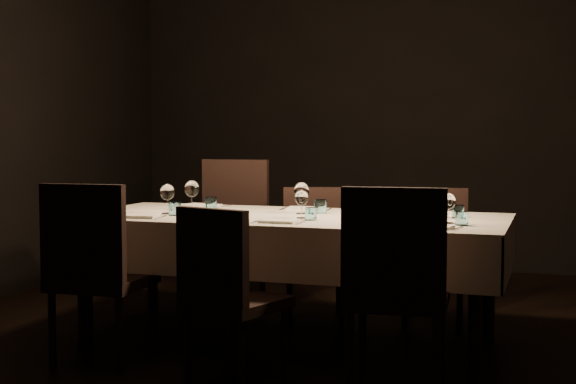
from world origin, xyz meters
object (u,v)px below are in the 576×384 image
(chair_near_left, at_px, (95,266))
(chair_near_right, at_px, (396,281))
(chair_far_right, at_px, (434,248))
(chair_far_left, at_px, (229,227))
(chair_near_center, at_px, (226,286))
(dining_table, at_px, (288,228))
(chair_far_center, at_px, (315,245))

(chair_near_left, relative_size, chair_near_right, 0.99)
(chair_near_left, relative_size, chair_far_right, 1.11)
(chair_far_left, bearing_deg, chair_near_left, -94.38)
(chair_near_center, relative_size, chair_far_left, 0.84)
(chair_near_left, bearing_deg, chair_near_center, 170.61)
(chair_near_center, bearing_deg, dining_table, -74.95)
(chair_far_left, relative_size, chair_far_right, 1.20)
(chair_far_center, height_order, chair_far_right, chair_far_right)
(dining_table, bearing_deg, chair_far_left, 130.46)
(chair_near_center, distance_m, chair_near_right, 0.83)
(chair_near_right, relative_size, chair_far_left, 0.94)
(dining_table, xyz_separation_m, chair_far_right, (0.73, 0.85, -0.20))
(chair_near_left, xyz_separation_m, chair_near_center, (0.79, -0.09, -0.05))
(dining_table, relative_size, chair_far_left, 2.39)
(chair_far_right, bearing_deg, chair_near_right, -93.76)
(chair_near_right, bearing_deg, chair_far_right, -93.12)
(chair_near_left, relative_size, chair_far_left, 0.93)
(chair_far_center, relative_size, chair_far_right, 0.99)
(chair_near_right, relative_size, chair_far_center, 1.14)
(chair_near_center, bearing_deg, chair_far_left, -49.92)
(chair_near_center, distance_m, chair_far_center, 1.57)
(chair_far_left, xyz_separation_m, chair_far_center, (0.69, -0.14, -0.08))
(chair_near_center, xyz_separation_m, chair_far_right, (0.77, 1.69, -0.00))
(chair_near_right, bearing_deg, dining_table, -47.91)
(chair_near_center, xyz_separation_m, chair_near_right, (0.82, 0.11, 0.05))
(dining_table, bearing_deg, chair_near_center, -92.73)
(dining_table, height_order, chair_far_left, chair_far_left)
(chair_near_center, relative_size, chair_far_center, 1.01)
(chair_near_left, bearing_deg, chair_far_left, -96.35)
(chair_near_left, height_order, chair_far_left, chair_far_left)
(chair_far_left, distance_m, chair_far_right, 1.48)
(chair_near_right, xyz_separation_m, chair_far_right, (-0.05, 1.58, -0.05))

